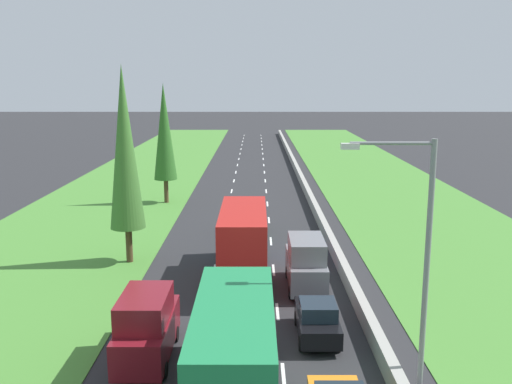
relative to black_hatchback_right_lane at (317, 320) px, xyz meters
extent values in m
plane|color=#28282B|center=(-3.35, 35.78, -0.84)|extent=(300.00, 300.00, 0.00)
cube|color=#478433|center=(-16.00, 35.78, -0.82)|extent=(14.00, 140.00, 0.04)
cube|color=#478433|center=(11.00, 35.78, -0.82)|extent=(14.00, 140.00, 0.04)
cube|color=#9E9B93|center=(2.35, 35.78, -0.41)|extent=(0.44, 120.00, 0.85)
cube|color=white|center=(-5.10, -3.22, -0.83)|extent=(0.14, 2.00, 0.01)
cube|color=white|center=(-5.10, 2.78, -0.83)|extent=(0.14, 2.00, 0.01)
cube|color=white|center=(-5.10, 8.78, -0.83)|extent=(0.14, 2.00, 0.01)
cube|color=white|center=(-5.10, 14.78, -0.83)|extent=(0.14, 2.00, 0.01)
cube|color=white|center=(-5.10, 20.78, -0.83)|extent=(0.14, 2.00, 0.01)
cube|color=white|center=(-5.10, 26.78, -0.83)|extent=(0.14, 2.00, 0.01)
cube|color=white|center=(-5.10, 32.78, -0.83)|extent=(0.14, 2.00, 0.01)
cube|color=white|center=(-5.10, 38.78, -0.83)|extent=(0.14, 2.00, 0.01)
cube|color=white|center=(-5.10, 44.78, -0.83)|extent=(0.14, 2.00, 0.01)
cube|color=white|center=(-5.10, 50.78, -0.83)|extent=(0.14, 2.00, 0.01)
cube|color=white|center=(-5.10, 56.78, -0.83)|extent=(0.14, 2.00, 0.01)
cube|color=white|center=(-5.10, 62.78, -0.83)|extent=(0.14, 2.00, 0.01)
cube|color=white|center=(-5.10, 68.78, -0.83)|extent=(0.14, 2.00, 0.01)
cube|color=white|center=(-5.10, 74.78, -0.83)|extent=(0.14, 2.00, 0.01)
cube|color=white|center=(-5.10, 80.78, -0.83)|extent=(0.14, 2.00, 0.01)
cube|color=white|center=(-5.10, 86.78, -0.83)|extent=(0.14, 2.00, 0.01)
cube|color=white|center=(-5.10, 92.78, -0.83)|extent=(0.14, 2.00, 0.01)
cube|color=white|center=(-1.60, -3.22, -0.83)|extent=(0.14, 2.00, 0.01)
cube|color=white|center=(-1.60, 2.78, -0.83)|extent=(0.14, 2.00, 0.01)
cube|color=white|center=(-1.60, 8.78, -0.83)|extent=(0.14, 2.00, 0.01)
cube|color=white|center=(-1.60, 14.78, -0.83)|extent=(0.14, 2.00, 0.01)
cube|color=white|center=(-1.60, 20.78, -0.83)|extent=(0.14, 2.00, 0.01)
cube|color=white|center=(-1.60, 26.78, -0.83)|extent=(0.14, 2.00, 0.01)
cube|color=white|center=(-1.60, 32.78, -0.83)|extent=(0.14, 2.00, 0.01)
cube|color=white|center=(-1.60, 38.78, -0.83)|extent=(0.14, 2.00, 0.01)
cube|color=white|center=(-1.60, 44.78, -0.83)|extent=(0.14, 2.00, 0.01)
cube|color=white|center=(-1.60, 50.78, -0.83)|extent=(0.14, 2.00, 0.01)
cube|color=white|center=(-1.60, 56.78, -0.83)|extent=(0.14, 2.00, 0.01)
cube|color=white|center=(-1.60, 62.78, -0.83)|extent=(0.14, 2.00, 0.01)
cube|color=white|center=(-1.60, 68.78, -0.83)|extent=(0.14, 2.00, 0.01)
cube|color=white|center=(-1.60, 74.78, -0.83)|extent=(0.14, 2.00, 0.01)
cube|color=white|center=(-1.60, 80.78, -0.83)|extent=(0.14, 2.00, 0.01)
cube|color=white|center=(-1.60, 86.78, -0.83)|extent=(0.14, 2.00, 0.01)
cube|color=white|center=(-1.60, 92.78, -0.83)|extent=(0.14, 2.00, 0.01)
cube|color=black|center=(0.00, 0.07, -0.14)|extent=(1.68, 3.90, 0.76)
cube|color=#19232D|center=(0.00, -0.23, 0.56)|extent=(1.52, 1.60, 0.64)
cylinder|color=black|center=(-0.76, 1.28, -0.52)|extent=(0.22, 0.64, 0.64)
cylinder|color=black|center=(0.76, 1.28, -0.52)|extent=(0.22, 0.64, 0.64)
cylinder|color=black|center=(-0.76, -1.14, -0.52)|extent=(0.22, 0.64, 0.64)
cylinder|color=black|center=(0.76, -1.14, -0.52)|extent=(0.22, 0.64, 0.64)
cube|color=white|center=(-3.30, -1.72, 1.29)|extent=(2.40, 2.20, 2.50)
cube|color=#1E7F47|center=(-3.30, -6.42, 1.69)|extent=(2.44, 7.20, 3.30)
cylinder|color=black|center=(-4.42, -2.02, -0.52)|extent=(0.22, 0.64, 0.64)
cylinder|color=black|center=(-2.18, -2.02, -0.52)|extent=(0.22, 0.64, 0.64)
cube|color=black|center=(-3.31, 7.52, -0.24)|extent=(2.20, 9.40, 0.56)
cube|color=#1E47B7|center=(-3.31, 11.12, 1.29)|extent=(2.40, 2.20, 2.50)
cube|color=#B21E19|center=(-3.31, 6.42, 1.69)|extent=(2.44, 7.20, 3.30)
cylinder|color=black|center=(-4.43, 10.82, -0.52)|extent=(0.22, 0.64, 0.64)
cylinder|color=black|center=(-2.19, 10.82, -0.52)|extent=(0.22, 0.64, 0.64)
cylinder|color=black|center=(-4.43, 5.34, -0.52)|extent=(0.22, 0.64, 0.64)
cylinder|color=black|center=(-2.19, 5.34, -0.52)|extent=(0.22, 0.64, 0.64)
cylinder|color=black|center=(-4.43, 4.26, -0.52)|extent=(0.22, 0.64, 0.64)
cylinder|color=black|center=(-2.19, 4.26, -0.52)|extent=(0.22, 0.64, 0.64)
cube|color=maroon|center=(-6.93, -1.81, 0.18)|extent=(1.90, 4.90, 1.40)
cube|color=maroon|center=(-6.93, -2.11, 1.43)|extent=(1.80, 3.10, 1.10)
cylinder|color=black|center=(-7.80, -0.29, -0.52)|extent=(0.22, 0.64, 0.64)
cylinder|color=black|center=(-6.06, -0.29, -0.52)|extent=(0.22, 0.64, 0.64)
cylinder|color=black|center=(-7.80, -3.33, -0.52)|extent=(0.22, 0.64, 0.64)
cylinder|color=black|center=(-6.06, -3.33, -0.52)|extent=(0.22, 0.64, 0.64)
cube|color=#237A33|center=(-3.23, 16.76, -0.16)|extent=(1.76, 4.50, 0.72)
cube|color=#19232D|center=(-3.23, 16.61, 0.50)|extent=(1.56, 1.90, 0.60)
cylinder|color=black|center=(-4.03, 18.15, -0.52)|extent=(0.22, 0.64, 0.64)
cylinder|color=black|center=(-2.43, 18.15, -0.52)|extent=(0.22, 0.64, 0.64)
cylinder|color=black|center=(-4.03, 15.36, -0.52)|extent=(0.22, 0.64, 0.64)
cylinder|color=black|center=(-2.43, 15.36, -0.52)|extent=(0.22, 0.64, 0.64)
cube|color=slate|center=(0.03, 5.98, 0.18)|extent=(1.90, 4.90, 1.40)
cube|color=slate|center=(0.03, 5.68, 1.43)|extent=(1.80, 3.10, 1.10)
cylinder|color=black|center=(-0.84, 7.50, -0.52)|extent=(0.22, 0.64, 0.64)
cylinder|color=black|center=(0.90, 7.50, -0.52)|extent=(0.22, 0.64, 0.64)
cylinder|color=black|center=(-0.84, 4.46, -0.52)|extent=(0.22, 0.64, 0.64)
cylinder|color=black|center=(0.90, 4.46, -0.52)|extent=(0.22, 0.64, 0.64)
cylinder|color=#4C3823|center=(-10.36, 10.26, 0.26)|extent=(0.40, 0.40, 2.20)
cone|color=#3D752D|center=(-10.36, 10.26, 6.21)|extent=(2.10, 2.10, 9.70)
cylinder|color=#4C3823|center=(-10.81, 27.30, 0.26)|extent=(0.40, 0.40, 2.20)
cone|color=#2D6623|center=(-10.81, 27.30, 5.66)|extent=(2.07, 2.07, 8.59)
cylinder|color=gray|center=(3.29, -3.94, 3.66)|extent=(0.20, 0.20, 9.00)
cylinder|color=gray|center=(1.89, -3.94, 8.01)|extent=(2.80, 0.12, 0.12)
cube|color=silver|center=(0.49, -3.94, 7.91)|extent=(0.60, 0.28, 0.20)
camera|label=1|loc=(-2.63, -22.27, 10.00)|focal=38.96mm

